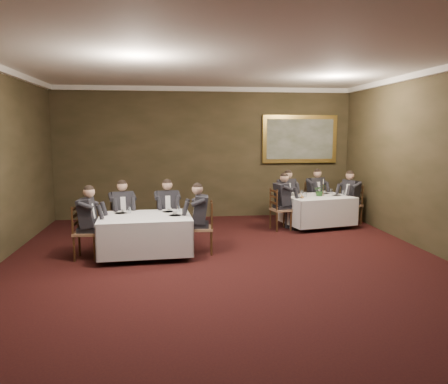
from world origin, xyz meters
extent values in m
plane|color=black|center=(0.00, 0.00, 0.00)|extent=(10.00, 10.00, 0.00)
cube|color=silver|center=(0.00, 0.00, 3.50)|extent=(8.00, 10.00, 0.10)
cube|color=#2F2A17|center=(0.00, 5.00, 1.75)|extent=(8.00, 0.10, 3.50)
cube|color=#2F2A17|center=(0.00, -5.00, 1.75)|extent=(8.00, 0.10, 3.50)
cube|color=white|center=(0.00, 4.95, 3.44)|extent=(8.00, 0.10, 0.12)
cube|color=#311C0D|center=(2.60, 3.37, 0.73)|extent=(1.71, 1.42, 0.04)
cube|color=white|center=(2.60, 3.37, 0.76)|extent=(1.78, 1.49, 0.02)
cube|color=white|center=(2.60, 3.37, 0.42)|extent=(1.80, 1.51, 0.65)
cube|color=#311C0D|center=(-1.44, 1.32, 0.73)|extent=(1.69, 1.31, 0.04)
cube|color=white|center=(-1.44, 1.32, 0.76)|extent=(1.76, 1.37, 0.02)
cube|color=white|center=(-1.44, 1.32, 0.42)|extent=(1.78, 1.39, 0.65)
cube|color=#8E6948|center=(2.02, 4.06, 0.48)|extent=(0.49, 0.48, 0.05)
cube|color=#311C0D|center=(1.99, 4.25, 0.73)|extent=(0.38, 0.08, 0.54)
cube|color=black|center=(2.02, 4.06, 0.86)|extent=(0.46, 0.37, 0.55)
sphere|color=tan|center=(2.02, 4.06, 1.24)|extent=(0.24, 0.24, 0.21)
cube|color=#8E6948|center=(2.84, 4.24, 0.48)|extent=(0.54, 0.53, 0.05)
cube|color=#311C0D|center=(2.79, 4.42, 0.73)|extent=(0.37, 0.14, 0.54)
cube|color=black|center=(2.84, 4.24, 0.86)|extent=(0.49, 0.42, 0.55)
sphere|color=tan|center=(2.84, 4.24, 1.24)|extent=(0.26, 0.26, 0.21)
cube|color=#8E6948|center=(1.64, 3.16, 0.48)|extent=(0.50, 0.51, 0.05)
cube|color=#311C0D|center=(1.45, 3.13, 0.73)|extent=(0.10, 0.38, 0.54)
cube|color=black|center=(1.64, 3.16, 0.86)|extent=(0.38, 0.47, 0.55)
sphere|color=tan|center=(1.64, 3.16, 1.24)|extent=(0.25, 0.25, 0.21)
cube|color=#8E6948|center=(3.56, 3.58, 0.48)|extent=(0.57, 0.58, 0.05)
cube|color=#311C0D|center=(3.74, 3.66, 0.73)|extent=(0.19, 0.36, 0.54)
cube|color=black|center=(3.56, 3.58, 0.86)|extent=(0.46, 0.51, 0.55)
sphere|color=tan|center=(3.56, 3.58, 1.24)|extent=(0.28, 0.28, 0.21)
cube|color=#8E6948|center=(-1.95, 2.16, 0.48)|extent=(0.53, 0.52, 0.05)
cube|color=#311C0D|center=(-2.00, 2.34, 0.73)|extent=(0.37, 0.13, 0.54)
cube|color=black|center=(-1.95, 2.16, 0.86)|extent=(0.49, 0.41, 0.55)
sphere|color=tan|center=(-1.95, 2.16, 1.24)|extent=(0.26, 0.26, 0.21)
cube|color=#8E6948|center=(-1.03, 2.21, 0.48)|extent=(0.48, 0.46, 0.05)
cube|color=#311C0D|center=(-1.05, 2.40, 0.73)|extent=(0.38, 0.07, 0.54)
cube|color=black|center=(-1.03, 2.21, 0.86)|extent=(0.45, 0.35, 0.55)
sphere|color=tan|center=(-1.03, 2.21, 1.24)|extent=(0.23, 0.23, 0.21)
cube|color=#8E6948|center=(-0.38, 1.38, 0.48)|extent=(0.45, 0.47, 0.05)
cube|color=#311C0D|center=(-0.19, 1.37, 0.73)|extent=(0.06, 0.38, 0.54)
cube|color=black|center=(-0.38, 1.38, 0.86)|extent=(0.34, 0.44, 0.55)
sphere|color=tan|center=(-0.38, 1.38, 1.24)|extent=(0.22, 0.22, 0.21)
cube|color=#8E6948|center=(-2.51, 1.26, 0.48)|extent=(0.44, 0.46, 0.05)
cube|color=#311C0D|center=(-2.70, 1.27, 0.73)|extent=(0.05, 0.38, 0.54)
cube|color=black|center=(-2.51, 1.26, 0.86)|extent=(0.33, 0.44, 0.55)
sphere|color=tan|center=(-2.51, 1.26, 1.24)|extent=(0.22, 0.22, 0.21)
imported|color=#2D5926|center=(2.66, 3.36, 0.91)|extent=(0.31, 0.29, 0.30)
cylinder|color=#AF8135|center=(2.76, 3.42, 0.77)|extent=(0.06, 0.06, 0.02)
cylinder|color=#AF8135|center=(2.76, 3.42, 0.92)|extent=(0.01, 0.01, 0.28)
cylinder|color=white|center=(2.76, 3.42, 1.13)|extent=(0.02, 0.02, 0.12)
cylinder|color=white|center=(2.12, 3.60, 0.77)|extent=(0.25, 0.25, 0.01)
cylinder|color=white|center=(2.12, 3.75, 0.80)|extent=(0.08, 0.08, 0.05)
cylinder|color=white|center=(2.29, 3.60, 0.83)|extent=(0.06, 0.06, 0.14)
cylinder|color=white|center=(-1.92, 1.65, 0.77)|extent=(0.25, 0.25, 0.01)
cylinder|color=white|center=(-1.92, 1.80, 0.80)|extent=(0.08, 0.08, 0.05)
cylinder|color=white|center=(-1.75, 1.65, 0.83)|extent=(0.06, 0.06, 0.14)
cube|color=#E6BE54|center=(2.60, 4.94, 2.12)|extent=(2.08, 0.08, 1.31)
cube|color=#495035|center=(2.60, 4.90, 2.12)|extent=(1.86, 0.01, 1.09)
camera|label=1|loc=(-0.97, -6.80, 2.32)|focal=35.00mm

